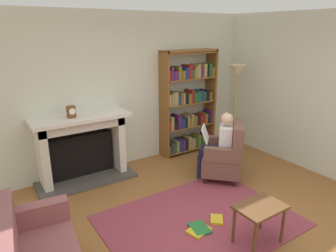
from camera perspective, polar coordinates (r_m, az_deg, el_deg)
ground at (r=4.00m, az=8.78°, el=-19.28°), size 14.00×14.00×0.00m
back_wall at (r=5.45m, az=-8.78°, el=6.44°), size 5.60×0.10×2.70m
side_wall_right at (r=6.12m, az=20.22°, el=6.79°), size 0.10×5.20×2.70m
area_rug at (r=4.18m, az=5.92°, el=-17.26°), size 2.40×1.80×0.01m
fireplace at (r=5.14m, az=-15.88°, el=-3.58°), size 1.55×0.64×1.11m
mantel_clock at (r=4.83m, az=-17.70°, el=2.55°), size 0.14×0.14×0.18m
bookshelf at (r=6.02m, az=3.90°, el=4.06°), size 1.18×0.32×2.03m
armchair_reading at (r=5.10m, az=10.77°, el=-5.37°), size 0.89×0.89×0.97m
seated_reader at (r=5.03m, az=9.56°, el=-3.22°), size 0.58×0.58×1.14m
side_table at (r=3.73m, az=16.83°, el=-15.20°), size 0.56×0.39×0.50m
scattered_books at (r=4.04m, az=6.74°, el=-18.27°), size 0.62×0.31×0.04m
floor_lamp at (r=6.06m, az=12.74°, el=8.68°), size 0.32×0.32×1.76m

